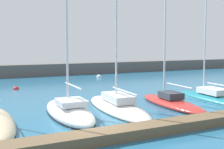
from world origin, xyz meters
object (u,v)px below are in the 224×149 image
object	(u,v)px
sailboat_white_fourth	(69,111)
mooring_buoy_white	(99,77)
sailboat_ivory_fifth	(117,106)
sailboat_teal_seventh	(213,98)
mooring_buoy_red	(16,89)
sailboat_red_sixth	(171,101)

from	to	relation	value
sailboat_white_fourth	mooring_buoy_white	size ratio (longest dim) A/B	18.59
sailboat_ivory_fifth	mooring_buoy_white	bearing A→B (deg)	-15.80
mooring_buoy_white	sailboat_white_fourth	bearing A→B (deg)	-119.18
sailboat_white_fourth	mooring_buoy_white	world-z (taller)	sailboat_white_fourth
sailboat_teal_seventh	mooring_buoy_red	distance (m)	21.15
sailboat_red_sixth	sailboat_ivory_fifth	bearing A→B (deg)	87.05
sailboat_white_fourth	mooring_buoy_red	distance (m)	15.02
sailboat_red_sixth	mooring_buoy_red	bearing A→B (deg)	38.52
sailboat_white_fourth	sailboat_teal_seventh	world-z (taller)	sailboat_teal_seventh
sailboat_red_sixth	mooring_buoy_white	bearing A→B (deg)	-4.06
sailboat_red_sixth	mooring_buoy_red	world-z (taller)	sailboat_red_sixth
sailboat_red_sixth	mooring_buoy_red	size ratio (longest dim) A/B	22.98
sailboat_white_fourth	sailboat_ivory_fifth	world-z (taller)	sailboat_ivory_fifth
sailboat_white_fourth	mooring_buoy_white	bearing A→B (deg)	-26.13
sailboat_teal_seventh	sailboat_white_fourth	bearing A→B (deg)	93.91
sailboat_ivory_fifth	sailboat_teal_seventh	world-z (taller)	sailboat_ivory_fifth
sailboat_red_sixth	sailboat_teal_seventh	distance (m)	4.88
mooring_buoy_red	sailboat_white_fourth	bearing A→B (deg)	-85.39
sailboat_ivory_fifth	mooring_buoy_red	xyz separation A→B (m)	(-5.25, 14.62, -0.26)
sailboat_red_sixth	sailboat_teal_seventh	bearing A→B (deg)	-81.73
sailboat_ivory_fifth	mooring_buoy_white	xyz separation A→B (m)	(8.57, 22.23, -0.26)
sailboat_teal_seventh	sailboat_ivory_fifth	bearing A→B (deg)	91.64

